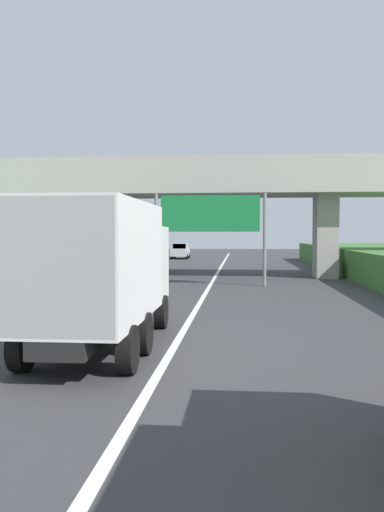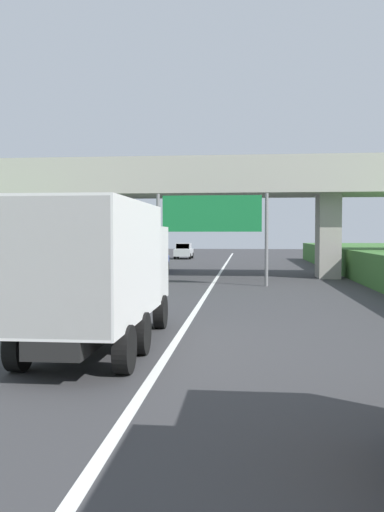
# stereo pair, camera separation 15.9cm
# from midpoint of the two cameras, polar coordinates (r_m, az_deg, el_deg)

# --- Properties ---
(lane_centre_stripe) EXTENTS (0.20, 97.99, 0.01)m
(lane_centre_stripe) POSITION_cam_midpoint_polar(r_m,az_deg,el_deg) (26.85, 1.57, -3.46)
(lane_centre_stripe) COLOR white
(lane_centre_stripe) RESTS_ON ground
(overpass_bridge) EXTENTS (40.00, 4.80, 7.34)m
(overpass_bridge) POSITION_cam_midpoint_polar(r_m,az_deg,el_deg) (34.06, 2.35, 7.00)
(overpass_bridge) COLOR #ADA89E
(overpass_bridge) RESTS_ON ground
(overhead_highway_sign) EXTENTS (5.88, 0.18, 4.84)m
(overhead_highway_sign) POSITION_cam_midpoint_polar(r_m,az_deg,el_deg) (28.15, 1.76, 3.98)
(overhead_highway_sign) COLOR slate
(overhead_highway_sign) RESTS_ON ground
(truck_white) EXTENTS (2.44, 7.30, 3.44)m
(truck_white) POSITION_cam_midpoint_polar(r_m,az_deg,el_deg) (12.90, -9.77, -1.21)
(truck_white) COLOR black
(truck_white) RESTS_ON ground
(car_blue) EXTENTS (1.86, 4.10, 1.72)m
(car_blue) POSITION_cam_midpoint_polar(r_m,az_deg,el_deg) (39.30, -4.54, -0.38)
(car_blue) COLOR #233D9E
(car_blue) RESTS_ON ground
(car_silver) EXTENTS (1.86, 4.10, 1.72)m
(car_silver) POSITION_cam_midpoint_polar(r_m,az_deg,el_deg) (58.90, -1.33, 0.54)
(car_silver) COLOR #B2B5B7
(car_silver) RESTS_ON ground
(construction_barrel_3) EXTENTS (0.57, 0.57, 0.90)m
(construction_barrel_3) POSITION_cam_midpoint_polar(r_m,az_deg,el_deg) (22.47, -16.13, -3.53)
(construction_barrel_3) COLOR orange
(construction_barrel_3) RESTS_ON ground
(construction_barrel_4) EXTENTS (0.57, 0.57, 0.90)m
(construction_barrel_4) POSITION_cam_midpoint_polar(r_m,az_deg,el_deg) (27.02, -12.84, -2.52)
(construction_barrel_4) COLOR orange
(construction_barrel_4) RESTS_ON ground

